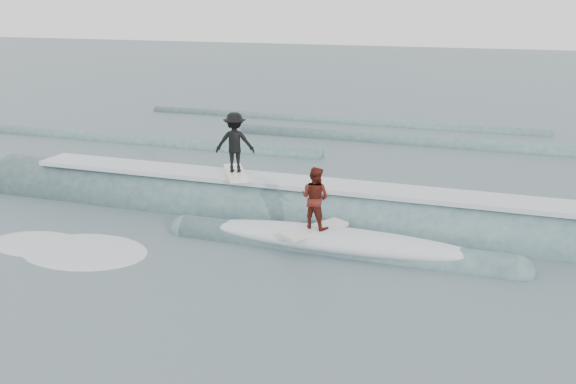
% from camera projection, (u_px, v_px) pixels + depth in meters
% --- Properties ---
extents(ground, '(160.00, 160.00, 0.00)m').
position_uv_depth(ground, '(204.00, 310.00, 13.76)').
color(ground, '#3F565C').
rests_on(ground, ground).
extents(breaking_wave, '(23.63, 3.88, 2.21)m').
position_uv_depth(breaking_wave, '(303.00, 220.00, 19.26)').
color(breaking_wave, '#37585D').
rests_on(breaking_wave, ground).
extents(surfer_black, '(1.48, 2.00, 1.94)m').
position_uv_depth(surfer_black, '(235.00, 144.00, 19.62)').
color(surfer_black, white).
rests_on(surfer_black, ground).
extents(surfer_red, '(1.50, 2.00, 1.77)m').
position_uv_depth(surfer_red, '(315.00, 201.00, 16.84)').
color(surfer_red, silver).
rests_on(surfer_red, ground).
extents(whitewater, '(13.98, 8.70, 0.10)m').
position_uv_depth(whitewater, '(142.00, 316.00, 13.49)').
color(whitewater, silver).
rests_on(whitewater, ground).
extents(far_swells, '(38.73, 8.65, 0.80)m').
position_uv_depth(far_swells, '(312.00, 138.00, 30.67)').
color(far_swells, '#37585D').
rests_on(far_swells, ground).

